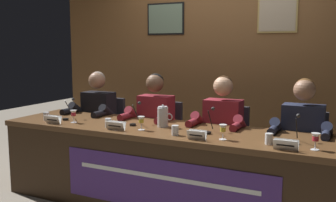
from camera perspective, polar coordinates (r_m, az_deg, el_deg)
The scene contains 27 objects.
wall_back_panelled at distance 4.75m, azimuth 7.58°, elevation 5.78°, with size 4.49×0.14×2.60m.
conference_table at distance 3.46m, azimuth -0.77°, elevation -8.21°, with size 3.29×0.81×0.75m.
chair_far_left at distance 4.63m, azimuth -9.35°, elevation -5.29°, with size 0.44×0.44×0.88m.
panelist_far_left at distance 4.42m, azimuth -10.92°, elevation -2.31°, with size 0.51×0.48×1.21m.
nameplate_far_left at distance 3.86m, azimuth -16.76°, elevation -2.68°, with size 0.17×0.06×0.08m.
juice_glass_far_left at distance 3.85m, azimuth -13.94°, elevation -1.90°, with size 0.06×0.06×0.12m.
water_cup_far_left at distance 4.05m, azimuth -17.70°, elevation -2.26°, with size 0.06×0.06×0.08m.
microphone_far_left at distance 4.03m, azimuth -14.69°, elevation -1.66°, with size 0.06×0.17×0.22m.
chair_center_left at distance 4.25m, azimuth -1.06°, elevation -6.37°, with size 0.44×0.44×0.88m.
panelist_center_left at distance 4.02m, azimuth -2.36°, elevation -3.19°, with size 0.51×0.48×1.21m.
nameplate_center_left at distance 3.44m, azimuth -7.81°, elevation -3.67°, with size 0.18×0.06×0.08m.
juice_glass_center_left at distance 3.41m, azimuth -4.02°, elevation -2.94°, with size 0.06×0.06×0.12m.
water_cup_center_left at distance 3.56m, azimuth -8.91°, elevation -3.33°, with size 0.06×0.06×0.08m.
microphone_center_left at distance 3.64m, azimuth -4.95°, elevation -2.44°, with size 0.06×0.17×0.22m.
chair_center_right at distance 3.98m, azimuth 8.64°, elevation -7.47°, with size 0.44×0.44×0.88m.
panelist_center_right at distance 3.73m, azimuth 7.81°, elevation -4.13°, with size 0.51×0.48×1.21m.
nameplate_center_right at distance 3.06m, azimuth 4.32°, elevation -5.07°, with size 0.15×0.06×0.08m.
juice_glass_center_right at distance 3.08m, azimuth 8.21°, elevation -4.19°, with size 0.06×0.06×0.12m.
water_cup_center_right at distance 3.21m, azimuth 1.07°, elevation -4.48°, with size 0.06×0.06×0.08m.
microphone_center_right at distance 3.31m, azimuth 6.23°, elevation -3.51°, with size 0.06×0.17×0.22m.
chair_far_right at distance 3.84m, azimuth 19.46°, elevation -8.43°, with size 0.44×0.44×0.88m.
panelist_far_right at distance 3.58m, azimuth 19.29°, elevation -5.04°, with size 0.51×0.48×1.21m.
nameplate_far_right at distance 2.88m, azimuth 17.18°, elevation -6.27°, with size 0.18×0.06×0.08m.
juice_glass_far_right at distance 2.94m, azimuth 21.18°, elevation -5.22°, with size 0.06×0.06×0.12m.
water_cup_far_right at distance 3.02m, azimuth 14.84°, elevation -5.57°, with size 0.06×0.06×0.08m.
microphone_far_right at distance 3.11m, azimuth 18.58°, elevation -4.62°, with size 0.06×0.17×0.22m.
water_pitcher_central at distance 3.54m, azimuth -0.76°, elevation -2.37°, with size 0.15×0.10×0.21m.
Camera 1 is at (1.50, -3.08, 1.48)m, focal length 40.81 mm.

